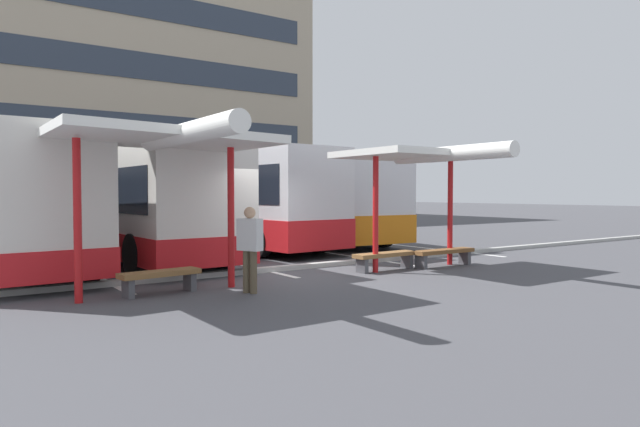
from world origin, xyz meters
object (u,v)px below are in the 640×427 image
Objects in this scene: coach_bus_2 at (231,200)px; waiting_shelter_0 at (164,141)px; coach_bus_1 at (123,204)px; waiting_passenger_0 at (250,243)px; bench_1 at (385,257)px; bench_2 at (444,253)px; coach_bus_3 at (307,202)px; bench_0 at (160,277)px; waiting_shelter_1 at (422,158)px.

waiting_shelter_0 is (-5.29, -8.19, 1.22)m from coach_bus_2.
coach_bus_1 is 7.15× the size of waiting_passenger_0.
coach_bus_2 is 7.95m from bench_1.
waiting_shelter_0 reaches higher than bench_2.
coach_bus_1 is 7.64m from coach_bus_3.
bench_1 is at bearing -86.60° from coach_bus_2.
waiting_passenger_0 is (-6.09, -0.66, 0.62)m from bench_2.
waiting_passenger_0 is (0.20, -7.89, -0.63)m from coach_bus_1.
coach_bus_1 is 7.54m from waiting_shelter_0.
coach_bus_3 is at bearing 43.17° from bench_0.
coach_bus_3 is 8.93m from waiting_shelter_1.
waiting_shelter_1 is at bearing 6.24° from waiting_passenger_0.
bench_0 is 5.75m from bench_1.
waiting_shelter_1 is at bearing -0.08° from waiting_shelter_0.
waiting_shelter_1 is at bearing -104.02° from coach_bus_3.
waiting_passenger_0 is at bearing -173.76° from waiting_shelter_1.
bench_2 is at bearing -8.89° from bench_1.
bench_1 is (4.49, -6.95, -1.26)m from coach_bus_1.
bench_2 is at bearing -74.39° from coach_bus_2.
coach_bus_3 reaches higher than bench_2.
coach_bus_3 reaches higher than coach_bus_1.
coach_bus_2 is at bearing 56.09° from bench_0.
bench_0 is at bearing 177.15° from waiting_shelter_1.
coach_bus_3 reaches higher than bench_0.
waiting_shelter_0 is at bearing -99.81° from coach_bus_1.
coach_bus_3 is (3.51, 0.38, -0.09)m from coach_bus_2.
coach_bus_2 reaches higher than bench_0.
bench_1 and bench_2 have the same top height.
coach_bus_3 is at bearing 6.22° from coach_bus_2.
bench_0 is at bearing 148.47° from waiting_passenger_0.
coach_bus_2 is 3.53m from coach_bus_3.
bench_2 is at bearing -98.33° from coach_bus_3.
bench_1 is 1.82m from bench_2.
waiting_shelter_1 is at bearing -22.80° from bench_1.
coach_bus_2 is 2.44× the size of waiting_shelter_1.
coach_bus_1 is 2.77× the size of waiting_shelter_1.
bench_2 is (7.55, 0.09, -2.57)m from waiting_shelter_0.
coach_bus_1 reaches higher than bench_1.
coach_bus_1 is at bearing 79.75° from bench_0.
bench_2 is at bearing 0.66° from waiting_shelter_0.
waiting_shelter_0 is 3.08× the size of bench_0.
waiting_shelter_1 reaches higher than waiting_passenger_0.
coach_bus_2 is 8.39m from waiting_shelter_1.
waiting_shelter_1 is at bearing -80.55° from coach_bus_2.
coach_bus_1 is at bearing 126.35° from waiting_shelter_1.
coach_bus_1 is at bearing 80.19° from waiting_shelter_0.
coach_bus_1 is at bearing -167.73° from coach_bus_2.
coach_bus_1 reaches higher than bench_2.
coach_bus_2 is 1.02× the size of coach_bus_3.
waiting_shelter_1 is (-2.14, -8.58, 1.23)m from coach_bus_3.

